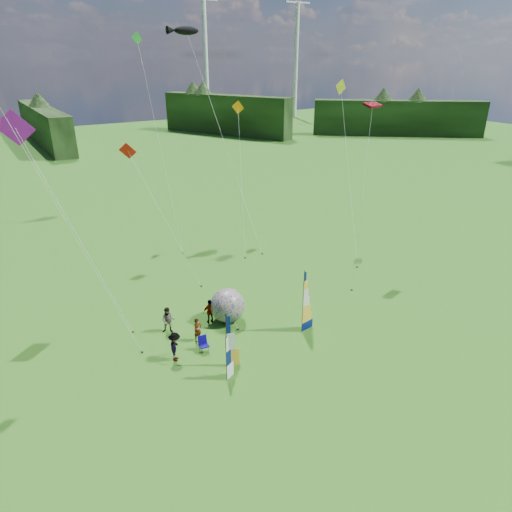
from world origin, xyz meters
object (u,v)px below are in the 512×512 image
bol_inflatable (228,305)px  spectator_d (210,311)px  feather_banner_main (303,303)px  side_banner_far (226,360)px  spectator_a (198,330)px  spectator_c (175,347)px  camp_chair (204,345)px  side_banner_left (227,342)px  spectator_b (168,320)px  kite_whale (224,133)px

bol_inflatable → spectator_d: size_ratio=1.35×
feather_banner_main → bol_inflatable: feather_banner_main is taller
feather_banner_main → side_banner_far: feather_banner_main is taller
spectator_a → bol_inflatable: bearing=4.6°
side_banner_far → spectator_c: size_ratio=1.49×
feather_banner_main → spectator_a: size_ratio=2.71×
spectator_a → side_banner_far: bearing=-111.3°
side_banner_far → camp_chair: bearing=62.8°
side_banner_left → spectator_d: (1.40, 4.90, -0.84)m
feather_banner_main → camp_chair: 6.87m
side_banner_left → spectator_b: size_ratio=1.88×
side_banner_left → spectator_d: bearing=89.9°
kite_whale → side_banner_far: bearing=-106.8°
spectator_b → spectator_d: spectator_b is taller
spectator_a → camp_chair: bearing=-115.8°
bol_inflatable → spectator_a: (-2.83, -1.12, -0.38)m
side_banner_left → camp_chair: size_ratio=3.31×
spectator_c → kite_whale: 22.81m
bol_inflatable → spectator_c: bearing=-155.1°
spectator_c → spectator_a: bearing=-30.3°
side_banner_left → spectator_c: side_banner_left is taller
spectator_c → kite_whale: (12.64, 16.53, 9.34)m
bol_inflatable → kite_whale: kite_whale is taller
side_banner_far → camp_chair: size_ratio=2.70×
spectator_b → camp_chair: 3.41m
side_banner_far → spectator_d: (2.02, 5.97, -0.52)m
side_banner_far → kite_whale: size_ratio=0.14×
bol_inflatable → camp_chair: (-3.03, -2.41, -0.68)m
side_banner_far → kite_whale: 24.35m
feather_banner_main → spectator_b: feather_banner_main is taller
feather_banner_main → side_banner_left: bearing=176.4°
bol_inflatable → camp_chair: 3.93m
bol_inflatable → side_banner_left: bearing=-119.5°
feather_banner_main → kite_whale: 20.38m
spectator_c → spectator_d: spectator_c is taller
side_banner_left → kite_whale: 23.08m
side_banner_left → camp_chair: 2.46m
feather_banner_main → camp_chair: size_ratio=4.24×
spectator_d → camp_chair: spectator_d is taller
side_banner_left → side_banner_far: size_ratio=1.23×
side_banner_far → spectator_c: side_banner_far is taller
spectator_a → spectator_c: size_ratio=0.86×
side_banner_left → spectator_d: 5.16m
side_banner_far → spectator_d: side_banner_far is taller
feather_banner_main → side_banner_far: bearing=-175.1°
camp_chair → kite_whale: size_ratio=0.05×
spectator_d → side_banner_far: bearing=79.0°
camp_chair → side_banner_left: bearing=-71.8°
spectator_a → camp_chair: (-0.20, -1.29, -0.29)m
spectator_a → kite_whale: size_ratio=0.08×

